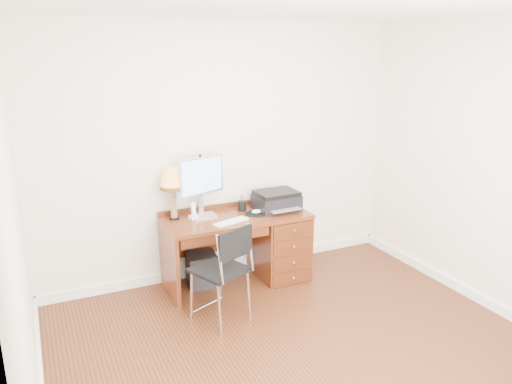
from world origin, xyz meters
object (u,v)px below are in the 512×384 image
monitor (202,179)px  printer (276,200)px  equipment_box (202,269)px  phone (193,214)px  desk (264,241)px  chair (222,265)px  leg_lamp (172,182)px

monitor → printer: 0.85m
printer → equipment_box: size_ratio=1.33×
phone → equipment_box: size_ratio=0.50×
desk → chair: bearing=-137.1°
desk → chair: (-0.75, -0.70, 0.15)m
chair → equipment_box: (0.07, 0.79, -0.39)m
desk → monitor: (-0.63, 0.15, 0.73)m
phone → monitor: bearing=13.9°
desk → printer: (0.15, 0.02, 0.44)m
monitor → phone: monitor is taller
monitor → printer: monitor is taller
monitor → chair: size_ratio=0.67×
chair → leg_lamp: bearing=78.8°
leg_lamp → desk: bearing=-10.7°
chair → equipment_box: bearing=62.1°
equipment_box → chair: bearing=-88.1°
leg_lamp → equipment_box: size_ratio=1.53×
leg_lamp → chair: 1.06m
printer → phone: bearing=174.1°
equipment_box → printer: bearing=1.9°
phone → equipment_box: 0.63m
leg_lamp → chair: bearing=-78.4°
phone → chair: bearing=-102.7°
monitor → chair: bearing=-116.9°
monitor → printer: bearing=-28.1°
desk → printer: size_ratio=3.25×
desk → equipment_box: 0.73m
printer → desk: bearing=-173.5°
equipment_box → monitor: bearing=54.8°
printer → equipment_box: bearing=173.3°
monitor → leg_lamp: monitor is taller
leg_lamp → chair: leg_lamp is taller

